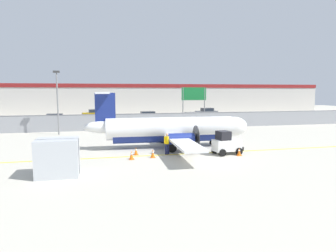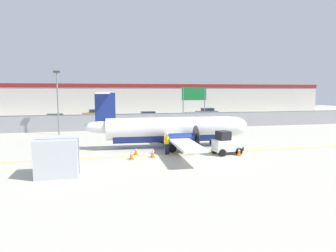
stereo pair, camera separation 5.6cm
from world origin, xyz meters
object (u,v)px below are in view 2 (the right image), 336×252
at_px(traffic_cone_far_left, 239,152).
at_px(parked_car_1, 95,114).
at_px(traffic_cone_near_right, 153,153).
at_px(highway_sign, 194,97).
at_px(cargo_container, 58,157).
at_px(parked_car_2, 149,116).
at_px(parked_car_3, 192,117).
at_px(traffic_cone_near_left, 131,155).
at_px(parked_car_0, 54,119).
at_px(traffic_cone_far_right, 136,151).
at_px(commuter_airplane, 173,129).
at_px(baggage_tug, 226,144).
at_px(parked_car_4, 207,112).
at_px(ground_crew_worker, 167,143).
at_px(apron_light_pole, 58,97).

distance_m(traffic_cone_far_left, parked_car_1, 36.44).
height_order(traffic_cone_near_right, highway_sign, highway_sign).
bearing_deg(cargo_container, highway_sign, 54.60).
bearing_deg(parked_car_2, traffic_cone_near_right, -99.95).
distance_m(traffic_cone_near_right, parked_car_2, 26.48).
height_order(traffic_cone_near_right, parked_car_3, parked_car_3).
distance_m(parked_car_1, parked_car_2, 11.51).
height_order(traffic_cone_near_left, parked_car_0, parked_car_0).
bearing_deg(traffic_cone_far_right, traffic_cone_far_left, -14.64).
xyz_separation_m(traffic_cone_near_left, parked_car_2, (5.51, 26.48, 0.58)).
bearing_deg(commuter_airplane, baggage_tug, -46.46).
relative_size(parked_car_2, parked_car_4, 1.00).
height_order(traffic_cone_near_right, parked_car_2, parked_car_2).
distance_m(cargo_container, traffic_cone_far_right, 7.04).
xyz_separation_m(traffic_cone_far_left, parked_car_4, (9.73, 33.87, 0.58)).
height_order(commuter_airplane, traffic_cone_near_right, commuter_airplane).
bearing_deg(traffic_cone_far_right, baggage_tug, -10.67).
height_order(ground_crew_worker, parked_car_4, same).
bearing_deg(traffic_cone_far_left, apron_light_pole, 135.26).
xyz_separation_m(ground_crew_worker, parked_car_1, (-6.10, 32.91, -0.06)).
bearing_deg(commuter_airplane, parked_car_1, 105.77).
distance_m(baggage_tug, traffic_cone_far_right, 7.18).
height_order(cargo_container, traffic_cone_far_right, cargo_container).
relative_size(traffic_cone_near_left, apron_light_pole, 0.09).
bearing_deg(traffic_cone_far_left, highway_sign, 82.57).
relative_size(ground_crew_worker, traffic_cone_near_left, 2.66).
distance_m(commuter_airplane, ground_crew_worker, 3.19).
bearing_deg(baggage_tug, parked_car_4, 63.95).
xyz_separation_m(traffic_cone_near_right, parked_car_3, (10.18, 22.60, 0.58)).
relative_size(traffic_cone_near_right, traffic_cone_far_right, 1.00).
bearing_deg(parked_car_4, baggage_tug, 70.39).
distance_m(baggage_tug, parked_car_4, 34.78).
height_order(ground_crew_worker, parked_car_0, same).
bearing_deg(apron_light_pole, traffic_cone_far_right, -60.45).
height_order(cargo_container, traffic_cone_near_left, cargo_container).
relative_size(parked_car_1, parked_car_2, 1.03).
bearing_deg(parked_car_4, parked_car_1, -3.99).
distance_m(ground_crew_worker, highway_sign, 19.87).
bearing_deg(parked_car_1, parked_car_4, 171.14).
height_order(traffic_cone_near_left, highway_sign, highway_sign).
bearing_deg(parked_car_2, ground_crew_worker, -97.34).
height_order(parked_car_1, parked_car_3, same).
bearing_deg(ground_crew_worker, highway_sign, 138.47).
relative_size(traffic_cone_near_left, traffic_cone_far_left, 1.00).
relative_size(traffic_cone_far_right, parked_car_2, 0.15).
bearing_deg(parked_car_1, traffic_cone_far_right, 89.52).
bearing_deg(parked_car_0, ground_crew_worker, 111.59).
bearing_deg(traffic_cone_near_right, highway_sign, 63.84).
bearing_deg(traffic_cone_near_right, cargo_container, -151.26).
distance_m(cargo_container, highway_sign, 27.32).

